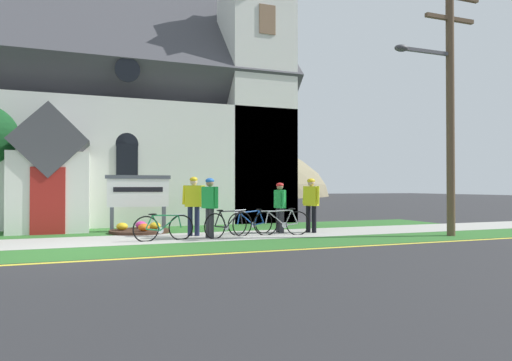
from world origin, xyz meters
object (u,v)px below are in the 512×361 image
(bicycle_green, at_px, (229,224))
(cyclist_in_white_jersey, at_px, (311,200))
(bicycle_orange, at_px, (282,223))
(cyclist_in_green_jersey, at_px, (194,201))
(utility_pole, at_px, (447,91))
(cyclist_in_blue_jersey, at_px, (210,203))
(bicycle_silver, at_px, (251,222))
(bicycle_yellow, at_px, (164,227))
(roadside_conifer, at_px, (262,116))
(church_sign, at_px, (138,193))
(cyclist_in_yellow_jersey, at_px, (280,204))

(bicycle_green, distance_m, cyclist_in_white_jersey, 2.98)
(bicycle_orange, bearing_deg, cyclist_in_green_jersey, 165.48)
(utility_pole, bearing_deg, bicycle_orange, 157.51)
(cyclist_in_blue_jersey, bearing_deg, cyclist_in_white_jersey, 5.26)
(bicycle_silver, bearing_deg, cyclist_in_green_jersey, 177.11)
(bicycle_silver, bearing_deg, cyclist_in_white_jersey, -7.57)
(bicycle_orange, bearing_deg, bicycle_yellow, -177.11)
(bicycle_silver, relative_size, cyclist_in_green_jersey, 0.93)
(cyclist_in_blue_jersey, bearing_deg, roadside_conifer, 58.31)
(cyclist_in_green_jersey, bearing_deg, bicycle_orange, -14.52)
(bicycle_yellow, distance_m, roadside_conifer, 10.16)
(bicycle_orange, height_order, utility_pole, utility_pole)
(cyclist_in_green_jersey, bearing_deg, bicycle_green, -39.50)
(cyclist_in_blue_jersey, relative_size, utility_pole, 0.22)
(cyclist_in_green_jersey, bearing_deg, roadside_conifer, 53.66)
(church_sign, bearing_deg, cyclist_in_white_jersey, -24.76)
(roadside_conifer, bearing_deg, bicycle_silver, -113.85)
(bicycle_green, bearing_deg, bicycle_yellow, -176.20)
(church_sign, distance_m, cyclist_in_blue_jersey, 3.25)
(cyclist_in_blue_jersey, xyz_separation_m, cyclist_in_white_jersey, (3.44, 0.32, 0.01))
(bicycle_yellow, xyz_separation_m, cyclist_in_yellow_jersey, (3.84, 0.83, 0.57))
(roadside_conifer, bearing_deg, cyclist_in_yellow_jersey, -106.01)
(bicycle_silver, relative_size, cyclist_in_white_jersey, 0.95)
(bicycle_orange, xyz_separation_m, utility_pole, (4.65, -1.92, 4.01))
(bicycle_green, xyz_separation_m, cyclist_in_yellow_jersey, (1.93, 0.70, 0.55))
(church_sign, distance_m, cyclist_in_yellow_jersey, 4.74)
(cyclist_in_yellow_jersey, xyz_separation_m, cyclist_in_green_jersey, (-2.81, 0.03, 0.13))
(utility_pole, bearing_deg, bicycle_silver, 155.28)
(cyclist_in_blue_jersey, relative_size, cyclist_in_white_jersey, 0.99)
(cyclist_in_blue_jersey, distance_m, cyclist_in_white_jersey, 3.46)
(bicycle_orange, distance_m, cyclist_in_yellow_jersey, 0.87)
(cyclist_in_white_jersey, height_order, utility_pole, utility_pole)
(cyclist_in_blue_jersey, distance_m, utility_pole, 7.93)
(cyclist_in_green_jersey, bearing_deg, cyclist_in_blue_jersey, -63.69)
(cyclist_in_blue_jersey, distance_m, roadside_conifer, 9.03)
(bicycle_orange, relative_size, roadside_conifer, 0.23)
(bicycle_orange, distance_m, bicycle_silver, 0.99)
(bicycle_orange, distance_m, roadside_conifer, 8.52)
(cyclist_in_green_jersey, bearing_deg, church_sign, 124.91)
(church_sign, distance_m, cyclist_in_white_jersey, 5.73)
(bicycle_green, height_order, bicycle_orange, same)
(church_sign, bearing_deg, bicycle_silver, -33.46)
(bicycle_green, relative_size, bicycle_silver, 1.00)
(cyclist_in_yellow_jersey, relative_size, roadside_conifer, 0.22)
(bicycle_orange, relative_size, cyclist_in_blue_jersey, 0.99)
(bicycle_silver, height_order, cyclist_in_yellow_jersey, cyclist_in_yellow_jersey)
(cyclist_in_white_jersey, height_order, roadside_conifer, roadside_conifer)
(bicycle_silver, bearing_deg, cyclist_in_blue_jersey, -158.59)
(bicycle_yellow, bearing_deg, cyclist_in_green_jersey, 39.99)
(cyclist_in_yellow_jersey, bearing_deg, bicycle_silver, -176.67)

